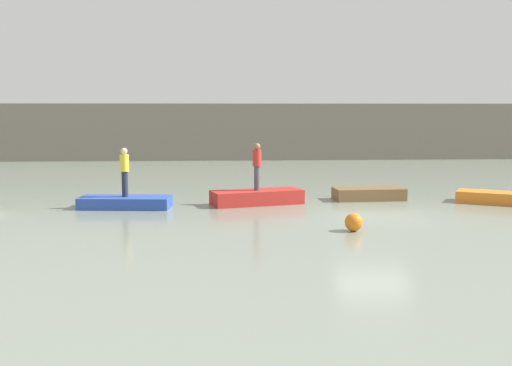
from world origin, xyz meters
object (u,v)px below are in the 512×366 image
Objects in this scene: rowboat_orange at (494,197)px; person_yellow_shirt at (125,169)px; rowboat_red at (257,197)px; rowboat_blue at (125,202)px; mooring_buoy at (354,222)px; person_red_shirt at (257,164)px; rowboat_brown at (369,194)px.

person_yellow_shirt is (-13.76, -0.32, 1.18)m from rowboat_orange.
person_yellow_shirt is (-4.78, -0.56, 1.13)m from rowboat_red.
rowboat_orange reaches higher than rowboat_blue.
person_red_shirt is at bearing 115.68° from mooring_buoy.
mooring_buoy is (7.29, -4.66, 0.06)m from rowboat_blue.
person_yellow_shirt reaches higher than rowboat_blue.
rowboat_brown is at bearing -4.93° from rowboat_red.
rowboat_blue is 1.19m from person_yellow_shirt.
rowboat_orange is at bearing 37.58° from mooring_buoy.
rowboat_red is at bearing -151.95° from rowboat_orange.
rowboat_blue is at bearing -174.73° from rowboat_brown.
person_yellow_shirt is at bearing -174.65° from rowboat_blue.
person_yellow_shirt is at bearing -174.73° from rowboat_brown.
rowboat_brown is (9.23, 1.45, 0.03)m from rowboat_blue.
person_red_shirt is 5.92m from mooring_buoy.
rowboat_brown is (4.45, 0.89, -0.03)m from rowboat_red.
rowboat_red is at bearing 0.00° from person_red_shirt.
rowboat_red is at bearing 6.68° from person_yellow_shirt.
rowboat_orange is at bearing 1.33° from person_yellow_shirt.
rowboat_brown is 6.41m from mooring_buoy.
rowboat_blue is at bearing 170.40° from rowboat_red.
rowboat_brown is 4.67m from rowboat_orange.
rowboat_red is at bearing -172.32° from rowboat_brown.
rowboat_orange is 1.53× the size of person_red_shirt.
person_yellow_shirt is at bearing 170.40° from rowboat_red.
rowboat_brown is 1.55× the size of person_yellow_shirt.
rowboat_blue is 0.95× the size of rowboat_red.
person_yellow_shirt is at bearing -149.08° from rowboat_orange.
rowboat_blue is 9.34m from rowboat_brown.
rowboat_brown is 4.71m from person_red_shirt.
rowboat_brown is 1.55× the size of person_red_shirt.
mooring_buoy is at bearing -27.23° from rowboat_blue.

